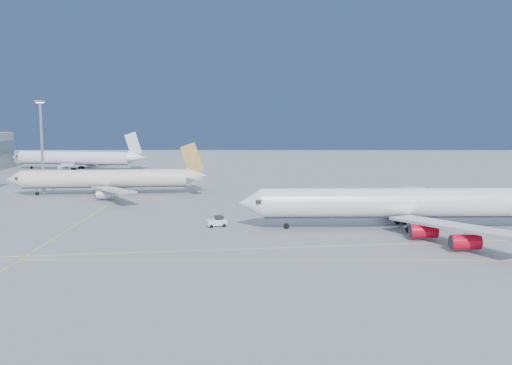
% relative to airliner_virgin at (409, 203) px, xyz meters
% --- Properties ---
extents(ground, '(500.00, 500.00, 0.00)m').
position_rel_airliner_virgin_xyz_m(ground, '(-28.56, -11.16, -5.10)').
color(ground, slate).
rests_on(ground, ground).
extents(taxiway_lines, '(118.86, 140.00, 0.02)m').
position_rel_airliner_virgin_xyz_m(taxiway_lines, '(-43.28, -4.81, -5.09)').
color(taxiway_lines, yellow).
rests_on(taxiway_lines, ground).
extents(airliner_virgin, '(68.53, 61.66, 16.93)m').
position_rel_airliner_virgin_xyz_m(airliner_virgin, '(0.00, 0.00, 0.00)').
color(airliner_virgin, white).
rests_on(airliner_virgin, ground).
extents(airliner_etihad, '(56.55, 52.00, 14.75)m').
position_rel_airliner_virgin_xyz_m(airliner_etihad, '(-73.01, 47.63, -0.61)').
color(airliner_etihad, beige).
rests_on(airliner_etihad, ground).
extents(airliner_third, '(58.14, 53.03, 15.63)m').
position_rel_airliner_virgin_xyz_m(airliner_third, '(-104.29, 118.16, -0.37)').
color(airliner_third, white).
rests_on(airliner_third, ground).
extents(pushback_tug, '(4.35, 3.44, 2.20)m').
position_rel_airliner_virgin_xyz_m(pushback_tug, '(-38.98, 1.63, -4.08)').
color(pushback_tug, white).
rests_on(pushback_tug, ground).
extents(light_mast, '(2.30, 2.30, 26.65)m').
position_rel_airliner_virgin_xyz_m(light_mast, '(-91.37, 46.49, 10.62)').
color(light_mast, gray).
rests_on(light_mast, ground).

